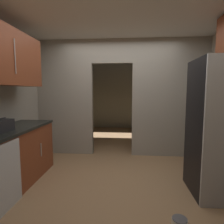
% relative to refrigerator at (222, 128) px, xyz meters
% --- Properties ---
extents(ground, '(20.00, 20.00, 0.00)m').
position_rel_refrigerator_xyz_m(ground, '(-1.46, 0.13, -0.94)').
color(ground, '#93704C').
extents(kitchen_overhead_slab, '(4.17, 6.89, 0.06)m').
position_rel_refrigerator_xyz_m(kitchen_overhead_slab, '(-1.46, 0.56, 1.65)').
color(kitchen_overhead_slab, silver).
extents(kitchen_partition, '(3.77, 0.12, 2.56)m').
position_rel_refrigerator_xyz_m(kitchen_partition, '(-1.42, 1.57, 0.40)').
color(kitchen_partition, '#9E998C').
rests_on(kitchen_partition, ground).
extents(adjoining_room_shell, '(3.77, 3.29, 2.56)m').
position_rel_refrigerator_xyz_m(adjoining_room_shell, '(-1.46, 3.79, 0.34)').
color(adjoining_room_shell, gray).
rests_on(adjoining_room_shell, ground).
extents(refrigerator, '(0.76, 0.77, 1.88)m').
position_rel_refrigerator_xyz_m(refrigerator, '(0.00, 0.00, 0.00)').
color(refrigerator, black).
rests_on(refrigerator, ground).
extents(lower_cabinet_run, '(0.63, 1.83, 0.89)m').
position_rel_refrigerator_xyz_m(lower_cabinet_run, '(-3.03, -0.10, -0.49)').
color(lower_cabinet_run, brown).
rests_on(lower_cabinet_run, ground).
extents(dishwasher, '(0.02, 0.56, 0.83)m').
position_rel_refrigerator_xyz_m(dishwasher, '(-2.73, -0.62, -0.52)').
color(dishwasher, '#B7BABC').
rests_on(dishwasher, ground).
extents(upper_cabinet_counterside, '(0.36, 1.65, 0.80)m').
position_rel_refrigerator_xyz_m(upper_cabinet_counterside, '(-3.03, -0.10, 0.99)').
color(upper_cabinet_counterside, brown).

